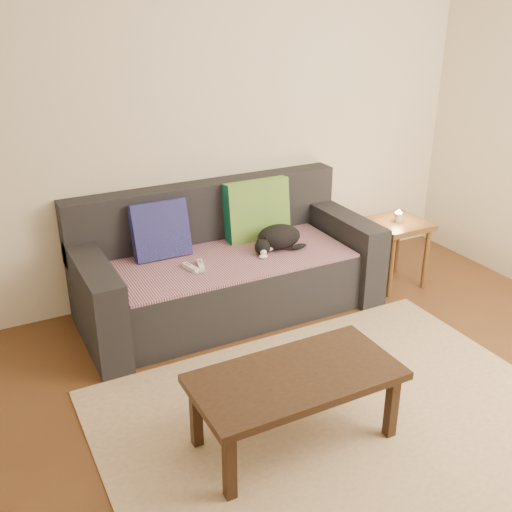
{
  "coord_description": "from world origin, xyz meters",
  "views": [
    {
      "loc": [
        -1.6,
        -1.98,
        2.13
      ],
      "look_at": [
        0.05,
        1.2,
        0.55
      ],
      "focal_mm": 42.0,
      "sensor_mm": 36.0,
      "label": 1
    }
  ],
  "objects_px": {
    "sofa": "(226,269)",
    "wii_remote_a": "(201,265)",
    "wii_remote_b": "(191,268)",
    "coffee_table": "(296,382)",
    "side_table": "(397,233)",
    "cat": "(278,238)"
  },
  "relations": [
    {
      "from": "sofa",
      "to": "wii_remote_b",
      "type": "xyz_separation_m",
      "value": [
        -0.33,
        -0.15,
        0.15
      ]
    },
    {
      "from": "wii_remote_b",
      "to": "cat",
      "type": "bearing_deg",
      "value": -100.28
    },
    {
      "from": "sofa",
      "to": "side_table",
      "type": "bearing_deg",
      "value": -10.33
    },
    {
      "from": "sofa",
      "to": "side_table",
      "type": "distance_m",
      "value": 1.37
    },
    {
      "from": "wii_remote_b",
      "to": "coffee_table",
      "type": "relative_size",
      "value": 0.14
    },
    {
      "from": "sofa",
      "to": "wii_remote_a",
      "type": "xyz_separation_m",
      "value": [
        -0.25,
        -0.15,
        0.15
      ]
    },
    {
      "from": "side_table",
      "to": "coffee_table",
      "type": "relative_size",
      "value": 0.51
    },
    {
      "from": "sofa",
      "to": "wii_remote_b",
      "type": "bearing_deg",
      "value": -155.03
    },
    {
      "from": "wii_remote_b",
      "to": "coffee_table",
      "type": "xyz_separation_m",
      "value": [
        0.03,
        -1.31,
        -0.09
      ]
    },
    {
      "from": "coffee_table",
      "to": "side_table",
      "type": "bearing_deg",
      "value": 36.77
    },
    {
      "from": "wii_remote_a",
      "to": "wii_remote_b",
      "type": "bearing_deg",
      "value": 109.84
    },
    {
      "from": "side_table",
      "to": "coffee_table",
      "type": "bearing_deg",
      "value": -143.23
    },
    {
      "from": "side_table",
      "to": "cat",
      "type": "bearing_deg",
      "value": 171.68
    },
    {
      "from": "side_table",
      "to": "coffee_table",
      "type": "height_order",
      "value": "side_table"
    },
    {
      "from": "cat",
      "to": "side_table",
      "type": "relative_size",
      "value": 0.8
    },
    {
      "from": "coffee_table",
      "to": "wii_remote_b",
      "type": "bearing_deg",
      "value": 91.37
    },
    {
      "from": "side_table",
      "to": "coffee_table",
      "type": "xyz_separation_m",
      "value": [
        -1.63,
        -1.22,
        -0.07
      ]
    },
    {
      "from": "sofa",
      "to": "cat",
      "type": "xyz_separation_m",
      "value": [
        0.36,
        -0.1,
        0.21
      ]
    },
    {
      "from": "wii_remote_a",
      "to": "coffee_table",
      "type": "xyz_separation_m",
      "value": [
        -0.04,
        -1.32,
        -0.09
      ]
    },
    {
      "from": "cat",
      "to": "wii_remote_b",
      "type": "relative_size",
      "value": 2.8
    },
    {
      "from": "side_table",
      "to": "coffee_table",
      "type": "distance_m",
      "value": 2.04
    },
    {
      "from": "wii_remote_a",
      "to": "sofa",
      "type": "bearing_deg",
      "value": -44.71
    }
  ]
}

